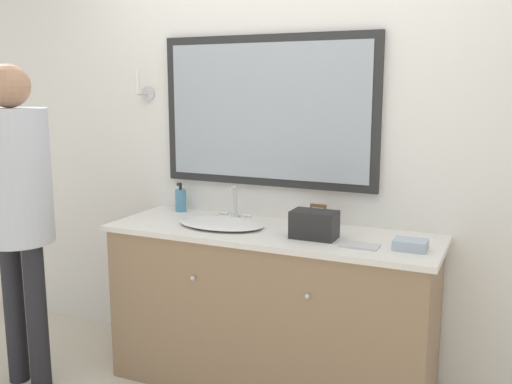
# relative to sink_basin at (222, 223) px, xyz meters

# --- Properties ---
(wall_back) EXTENTS (8.00, 0.18, 2.55)m
(wall_back) POSITION_rel_sink_basin_xyz_m (0.27, 0.34, 0.37)
(wall_back) COLOR white
(wall_back) RESTS_ON ground_plane
(vanity_counter) EXTENTS (1.77, 0.59, 0.89)m
(vanity_counter) POSITION_rel_sink_basin_xyz_m (0.28, 0.02, -0.46)
(vanity_counter) COLOR #937556
(vanity_counter) RESTS_ON ground_plane
(sink_basin) EXTENTS (0.49, 0.36, 0.20)m
(sink_basin) POSITION_rel_sink_basin_xyz_m (0.00, 0.00, 0.00)
(sink_basin) COLOR white
(sink_basin) RESTS_ON vanity_counter
(soap_bottle) EXTENTS (0.07, 0.07, 0.18)m
(soap_bottle) POSITION_rel_sink_basin_xyz_m (-0.40, 0.23, 0.05)
(soap_bottle) COLOR teal
(soap_bottle) RESTS_ON vanity_counter
(appliance_box) EXTENTS (0.23, 0.14, 0.14)m
(appliance_box) POSITION_rel_sink_basin_xyz_m (0.54, -0.03, 0.05)
(appliance_box) COLOR black
(appliance_box) RESTS_ON vanity_counter
(picture_frame) EXTENTS (0.09, 0.01, 0.13)m
(picture_frame) POSITION_rel_sink_basin_xyz_m (0.48, 0.20, 0.04)
(picture_frame) COLOR brown
(picture_frame) RESTS_ON vanity_counter
(hand_towel_near_sink) EXTENTS (0.15, 0.12, 0.05)m
(hand_towel_near_sink) POSITION_rel_sink_basin_xyz_m (1.01, -0.04, 0.00)
(hand_towel_near_sink) COLOR #A8B7C6
(hand_towel_near_sink) RESTS_ON vanity_counter
(metal_tray) EXTENTS (0.18, 0.10, 0.01)m
(metal_tray) POSITION_rel_sink_basin_xyz_m (0.79, -0.09, -0.01)
(metal_tray) COLOR silver
(metal_tray) RESTS_ON vanity_counter
(person) EXTENTS (0.37, 0.37, 1.75)m
(person) POSITION_rel_sink_basin_xyz_m (-0.96, -0.51, 0.19)
(person) COLOR #232328
(person) RESTS_ON ground_plane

